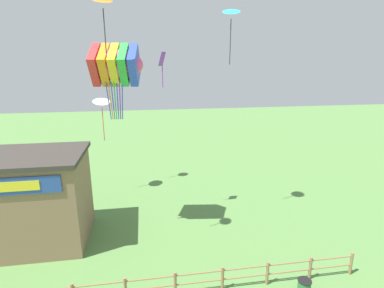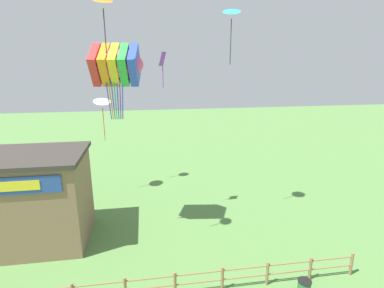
{
  "view_description": "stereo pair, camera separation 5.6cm",
  "coord_description": "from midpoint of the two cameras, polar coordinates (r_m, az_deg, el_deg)",
  "views": [
    {
      "loc": [
        -2.17,
        -6.26,
        10.25
      ],
      "look_at": [
        0.0,
        7.01,
        6.55
      ],
      "focal_mm": 28.0,
      "sensor_mm": 36.0,
      "label": 1
    },
    {
      "loc": [
        -2.12,
        -6.26,
        10.25
      ],
      "look_at": [
        0.0,
        7.01,
        6.55
      ],
      "focal_mm": 28.0,
      "sensor_mm": 36.0,
      "label": 2
    }
  ],
  "objects": [
    {
      "name": "kite_orange_delta",
      "position": [
        15.06,
        -16.78,
        24.4
      ],
      "size": [
        1.02,
        0.99,
        2.45
      ],
      "color": "orange"
    },
    {
      "name": "seaside_building",
      "position": [
        19.98,
        -31.17,
        -9.16
      ],
      "size": [
        8.25,
        4.72,
        5.37
      ],
      "color": "#84664C",
      "rests_on": "ground_plane"
    },
    {
      "name": "kite_white_delta",
      "position": [
        23.44,
        -16.93,
        7.69
      ],
      "size": [
        1.57,
        1.55,
        3.28
      ],
      "color": "white"
    },
    {
      "name": "kite_cyan_delta",
      "position": [
        18.81,
        7.39,
        23.5
      ],
      "size": [
        1.28,
        1.25,
        3.22
      ],
      "color": "#2DB2C6"
    },
    {
      "name": "kite_rainbow_parafoil",
      "position": [
        16.94,
        -14.46,
        14.38
      ],
      "size": [
        3.19,
        2.59,
        4.05
      ],
      "color": "#E54C8C"
    },
    {
      "name": "wooden_fence",
      "position": [
        14.93,
        1.24,
        -24.42
      ],
      "size": [
        15.47,
        0.14,
        1.22
      ],
      "color": "olive",
      "rests_on": "ground_plane"
    },
    {
      "name": "trash_bin",
      "position": [
        15.78,
        20.44,
        -24.31
      ],
      "size": [
        0.61,
        0.61,
        0.82
      ],
      "color": "#2D6B38",
      "rests_on": "ground_plane"
    },
    {
      "name": "kite_blue_delta",
      "position": [
        24.18,
        -15.92,
        17.16
      ],
      "size": [
        1.18,
        1.13,
        3.22
      ],
      "color": "blue"
    },
    {
      "name": "kite_purple_streamer",
      "position": [
        18.7,
        -5.79,
        15.07
      ],
      "size": [
        0.52,
        0.66,
        2.09
      ],
      "color": "purple"
    }
  ]
}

